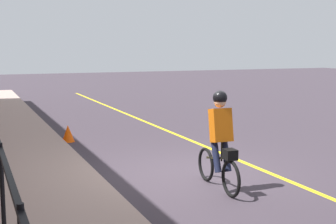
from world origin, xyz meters
name	(u,v)px	position (x,y,z in m)	size (l,w,h in m)	color
ground_plane	(185,173)	(0.00, 0.00, 0.00)	(80.00, 80.00, 0.00)	#382F38
lane_line_centre	(250,165)	(0.00, -1.60, 0.00)	(36.00, 0.12, 0.01)	yellow
sidewalk	(14,189)	(0.00, 3.40, 0.07)	(40.00, 3.20, 0.15)	tan
cyclist_lead	(220,141)	(-1.28, -0.08, 0.91)	(1.71, 0.38, 1.83)	black
traffic_cone_near	(68,133)	(4.20, 1.60, 0.23)	(0.36, 0.36, 0.46)	#FE4F06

